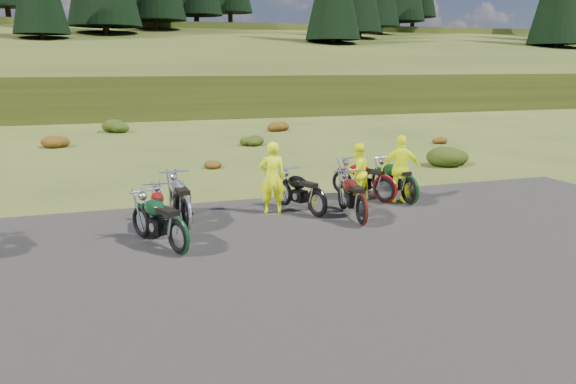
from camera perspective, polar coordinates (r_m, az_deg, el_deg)
name	(u,v)px	position (r m, az deg, el deg)	size (l,w,h in m)	color
ground	(308,240)	(12.24, 2.08, -4.92)	(300.00, 300.00, 0.00)	#3E4C19
gravel_pad	(346,272)	(10.50, 5.92, -8.06)	(20.00, 12.00, 0.04)	black
hill_slope	(142,101)	(61.17, -14.62, 8.94)	(300.00, 46.00, 3.00)	#313E14
hill_plateau	(121,83)	(121.05, -16.64, 10.56)	(300.00, 90.00, 9.17)	#313E14
shrub_2	(55,140)	(27.81, -22.62, 4.94)	(1.30, 1.30, 0.77)	maroon
shrub_3	(117,124)	(32.99, -16.96, 6.60)	(1.56, 1.56, 0.92)	#20350D
shrub_4	(211,162)	(20.75, -7.83, 3.00)	(0.77, 0.77, 0.45)	maroon
shrub_5	(251,139)	(26.48, -3.77, 5.38)	(1.03, 1.03, 0.61)	#20350D
shrub_6	(277,124)	(32.33, -1.15, 6.90)	(1.30, 1.30, 0.77)	maroon
shrub_7	(449,153)	(22.11, 16.04, 3.83)	(1.56, 1.56, 0.92)	#20350D
shrub_8	(437,139)	(28.10, 14.88, 5.25)	(0.77, 0.77, 0.45)	maroon
motorcycle_1	(160,237)	(12.75, -12.92, -4.52)	(1.91, 0.64, 1.00)	maroon
motorcycle_2	(179,256)	(11.47, -10.99, -6.40)	(2.21, 0.74, 1.16)	black
motorcycle_3	(188,231)	(13.07, -10.17, -3.96)	(2.27, 0.76, 1.19)	#B9B9BE
motorcycle_4	(361,226)	(13.37, 7.46, -3.49)	(2.15, 0.72, 1.13)	#460F0B
motorcycle_5	(317,218)	(13.97, 2.98, -2.68)	(2.09, 0.70, 1.09)	black
motorcycle_6	(384,204)	(15.61, 9.76, -1.18)	(2.19, 0.73, 1.15)	maroon
motorcycle_7	(409,206)	(15.53, 12.20, -1.36)	(2.21, 0.74, 1.16)	black
person_middle	(272,179)	(14.14, -1.61, 1.35)	(0.67, 0.44, 1.84)	#DCEB0C
person_right_a	(357,173)	(15.66, 7.03, 1.94)	(0.77, 0.60, 1.59)	#DCEB0C
person_right_b	(401,170)	(15.63, 11.41, 2.22)	(1.08, 0.45, 1.84)	#DCEB0C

